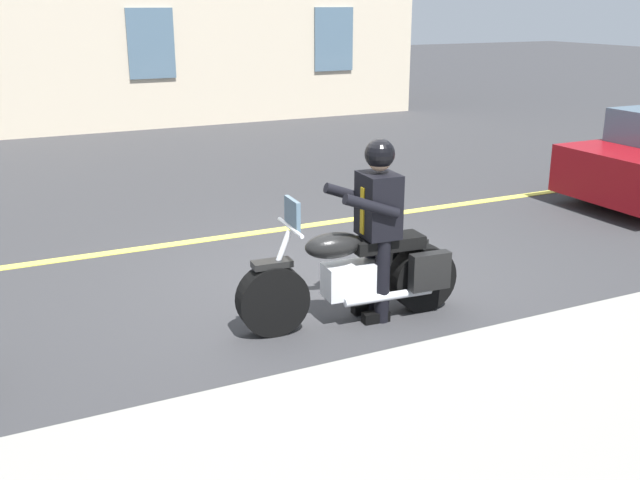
{
  "coord_description": "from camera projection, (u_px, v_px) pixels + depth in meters",
  "views": [
    {
      "loc": [
        3.36,
        6.8,
        2.91
      ],
      "look_at": [
        0.4,
        0.74,
        0.75
      ],
      "focal_mm": 41.67,
      "sensor_mm": 36.0,
      "label": 1
    }
  ],
  "objects": [
    {
      "name": "motorcycle_main",
      "position": [
        357.0,
        275.0,
        7.01
      ],
      "size": [
        2.22,
        0.69,
        1.26
      ],
      "color": "black",
      "rests_on": "ground_plane"
    },
    {
      "name": "rider_main",
      "position": [
        377.0,
        214.0,
        6.9
      ],
      "size": [
        0.65,
        0.58,
        1.74
      ],
      "color": "black",
      "rests_on": "ground_plane"
    },
    {
      "name": "lane_center_stripe",
      "position": [
        256.0,
        233.0,
        9.82
      ],
      "size": [
        60.0,
        0.16,
        0.01
      ],
      "primitive_type": "cube",
      "color": "#E5DB4C",
      "rests_on": "ground_plane"
    },
    {
      "name": "ground_plane",
      "position": [
        323.0,
        282.0,
        8.11
      ],
      "size": [
        80.0,
        80.0,
        0.0
      ],
      "primitive_type": "plane",
      "color": "#333335"
    }
  ]
}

